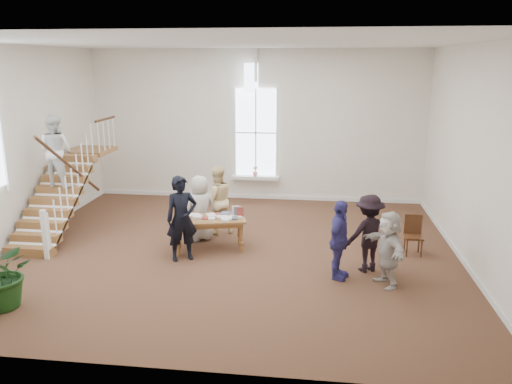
# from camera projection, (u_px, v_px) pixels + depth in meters

# --- Properties ---
(ground) EXTENTS (10.00, 10.00, 0.00)m
(ground) POSITION_uv_depth(u_px,v_px,m) (231.00, 251.00, 11.22)
(ground) COLOR #48301C
(ground) RESTS_ON ground
(room_shell) EXTENTS (10.49, 10.00, 10.00)m
(room_shell) POSITION_uv_depth(u_px,v_px,m) (256.00, 186.00, 15.33)
(room_shell) COLOR silver
(room_shell) RESTS_ON ground
(staircase) EXTENTS (1.10, 4.10, 2.92)m
(staircase) POSITION_uv_depth(u_px,v_px,m) (59.00, 169.00, 12.04)
(staircase) COLOR brown
(staircase) RESTS_ON ground
(library_table) EXTENTS (1.72, 1.14, 0.80)m
(library_table) POSITION_uv_depth(u_px,v_px,m) (210.00, 221.00, 11.16)
(library_table) COLOR brown
(library_table) RESTS_ON ground
(police_officer) EXTENTS (0.79, 0.70, 1.83)m
(police_officer) POSITION_uv_depth(u_px,v_px,m) (182.00, 219.00, 10.52)
(police_officer) COLOR black
(police_officer) RESTS_ON ground
(elderly_woman) EXTENTS (0.91, 0.85, 1.56)m
(elderly_woman) POSITION_uv_depth(u_px,v_px,m) (200.00, 208.00, 11.74)
(elderly_woman) COLOR beige
(elderly_woman) RESTS_ON ground
(person_yellow) EXTENTS (1.02, 0.94, 1.70)m
(person_yellow) POSITION_uv_depth(u_px,v_px,m) (217.00, 200.00, 12.17)
(person_yellow) COLOR beige
(person_yellow) RESTS_ON ground
(woman_cluster_a) EXTENTS (0.65, 1.00, 1.58)m
(woman_cluster_a) POSITION_uv_depth(u_px,v_px,m) (339.00, 240.00, 9.61)
(woman_cluster_a) COLOR navy
(woman_cluster_a) RESTS_ON ground
(woman_cluster_b) EXTENTS (1.18, 0.98, 1.59)m
(woman_cluster_b) POSITION_uv_depth(u_px,v_px,m) (369.00, 233.00, 9.97)
(woman_cluster_b) COLOR black
(woman_cluster_b) RESTS_ON ground
(woman_cluster_c) EXTENTS (0.90, 1.42, 1.46)m
(woman_cluster_c) POSITION_uv_depth(u_px,v_px,m) (388.00, 249.00, 9.33)
(woman_cluster_c) COLOR beige
(woman_cluster_c) RESTS_ON ground
(floor_plant) EXTENTS (1.46, 1.38, 1.28)m
(floor_plant) POSITION_uv_depth(u_px,v_px,m) (3.00, 274.00, 8.47)
(floor_plant) COLOR #143811
(floor_plant) RESTS_ON ground
(side_chair) EXTENTS (0.38, 0.38, 0.88)m
(side_chair) POSITION_uv_depth(u_px,v_px,m) (413.00, 233.00, 10.95)
(side_chair) COLOR #3B1A10
(side_chair) RESTS_ON ground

